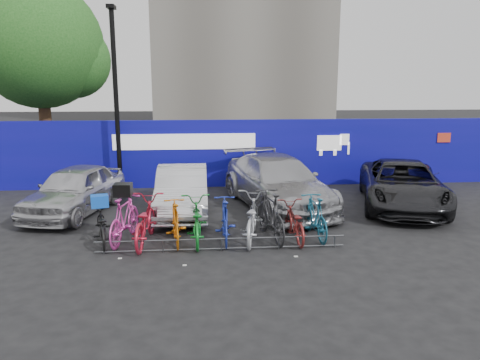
{
  "coord_description": "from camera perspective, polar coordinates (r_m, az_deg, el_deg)",
  "views": [
    {
      "loc": [
        -0.41,
        -10.56,
        3.74
      ],
      "look_at": [
        0.63,
        2.0,
        1.07
      ],
      "focal_mm": 35.0,
      "sensor_mm": 36.0,
      "label": 1
    }
  ],
  "objects": [
    {
      "name": "bike_3",
      "position": [
        11.06,
        -7.86,
        -5.1
      ],
      "size": [
        0.67,
        1.75,
        1.03
      ],
      "primitive_type": "imported",
      "rotation": [
        0.0,
        0.0,
        3.25
      ],
      "color": "orange",
      "rests_on": "ground"
    },
    {
      "name": "tree",
      "position": [
        21.62,
        -22.63,
        14.61
      ],
      "size": [
        5.4,
        5.2,
        7.8
      ],
      "color": "#382314",
      "rests_on": "ground"
    },
    {
      "name": "bike_6",
      "position": [
        11.16,
        1.39,
        -4.63
      ],
      "size": [
        1.1,
        2.2,
        1.1
      ],
      "primitive_type": "imported",
      "rotation": [
        0.0,
        0.0,
        2.96
      ],
      "color": "#ADB0B5",
      "rests_on": "ground"
    },
    {
      "name": "bike_2",
      "position": [
        11.14,
        -11.53,
        -4.92
      ],
      "size": [
        0.9,
        2.14,
        1.1
      ],
      "primitive_type": "imported",
      "rotation": [
        0.0,
        0.0,
        3.06
      ],
      "color": "red",
      "rests_on": "ground"
    },
    {
      "name": "bike_1",
      "position": [
        11.38,
        -13.9,
        -4.62
      ],
      "size": [
        0.9,
        1.92,
        1.11
      ],
      "primitive_type": "imported",
      "rotation": [
        0.0,
        0.0,
        2.93
      ],
      "color": "#E73FB0",
      "rests_on": "ground"
    },
    {
      "name": "bike_0",
      "position": [
        11.4,
        -16.57,
        -5.33
      ],
      "size": [
        1.0,
        1.8,
        0.89
      ],
      "primitive_type": "imported",
      "rotation": [
        0.0,
        0.0,
        3.39
      ],
      "color": "black",
      "rests_on": "ground"
    },
    {
      "name": "lamppost",
      "position": [
        16.21,
        -14.89,
        9.93
      ],
      "size": [
        0.25,
        0.5,
        6.11
      ],
      "color": "black",
      "rests_on": "ground"
    },
    {
      "name": "car_0",
      "position": [
        14.18,
        -19.51,
        -1.13
      ],
      "size": [
        2.6,
        4.35,
        1.39
      ],
      "primitive_type": "imported",
      "rotation": [
        0.0,
        0.0,
        -0.25
      ],
      "color": "#B7B7BC",
      "rests_on": "ground"
    },
    {
      "name": "bike_5",
      "position": [
        11.09,
        -1.84,
        -4.86
      ],
      "size": [
        0.52,
        1.77,
        1.06
      ],
      "primitive_type": "imported",
      "rotation": [
        0.0,
        0.0,
        3.13
      ],
      "color": "#1F31A5",
      "rests_on": "ground"
    },
    {
      "name": "bike_8",
      "position": [
        11.26,
        6.58,
        -5.09
      ],
      "size": [
        0.69,
        1.75,
        0.9
      ],
      "primitive_type": "imported",
      "rotation": [
        0.0,
        0.0,
        3.2
      ],
      "color": "maroon",
      "rests_on": "ground"
    },
    {
      "name": "cargo_crate",
      "position": [
        11.24,
        -16.74,
        -2.48
      ],
      "size": [
        0.45,
        0.38,
        0.28
      ],
      "primitive_type": "cube",
      "rotation": [
        0.0,
        0.0,
        0.25
      ],
      "color": "blue",
      "rests_on": "bike_0"
    },
    {
      "name": "bike_rack",
      "position": [
        10.59,
        -2.28,
        -7.78
      ],
      "size": [
        5.6,
        0.03,
        0.3
      ],
      "color": "#595B60",
      "rests_on": "ground"
    },
    {
      "name": "bike_4",
      "position": [
        11.09,
        -5.38,
        -4.98
      ],
      "size": [
        0.73,
        1.98,
        1.03
      ],
      "primitive_type": "imported",
      "rotation": [
        0.0,
        0.0,
        3.17
      ],
      "color": "#117724",
      "rests_on": "ground"
    },
    {
      "name": "cargo_topcase",
      "position": [
        11.21,
        -14.08,
        -1.17
      ],
      "size": [
        0.42,
        0.38,
        0.3
      ],
      "primitive_type": "cube",
      "rotation": [
        0.0,
        0.0,
        -0.04
      ],
      "color": "black",
      "rests_on": "bike_1"
    },
    {
      "name": "ground",
      "position": [
        11.21,
        -2.41,
        -7.52
      ],
      "size": [
        100.0,
        100.0,
        0.0
      ],
      "primitive_type": "plane",
      "color": "black",
      "rests_on": "ground"
    },
    {
      "name": "bike_7",
      "position": [
        11.23,
        3.8,
        -4.29
      ],
      "size": [
        0.88,
        2.06,
        1.2
      ],
      "primitive_type": "imported",
      "rotation": [
        0.0,
        0.0,
        3.3
      ],
      "color": "#28282B",
      "rests_on": "ground"
    },
    {
      "name": "car_3",
      "position": [
        14.88,
        19.19,
        -0.53
      ],
      "size": [
        3.58,
        5.4,
        1.38
      ],
      "primitive_type": "imported",
      "rotation": [
        0.0,
        0.0,
        -0.28
      ],
      "color": "black",
      "rests_on": "ground"
    },
    {
      "name": "car_2",
      "position": [
        14.08,
        4.59,
        -0.27
      ],
      "size": [
        3.36,
        5.61,
        1.52
      ],
      "primitive_type": "imported",
      "rotation": [
        0.0,
        0.0,
        0.25
      ],
      "color": "#A8A8AD",
      "rests_on": "ground"
    },
    {
      "name": "car_1",
      "position": [
        13.47,
        -7.06,
        -1.3
      ],
      "size": [
        1.44,
        4.06,
        1.33
      ],
      "primitive_type": "imported",
      "rotation": [
        0.0,
        0.0,
        0.01
      ],
      "color": "silver",
      "rests_on": "ground"
    },
    {
      "name": "bike_9",
      "position": [
        11.47,
        9.14,
        -4.43
      ],
      "size": [
        0.64,
        1.79,
        1.06
      ],
      "primitive_type": "imported",
      "rotation": [
        0.0,
        0.0,
        3.22
      ],
      "color": "#175874",
      "rests_on": "ground"
    },
    {
      "name": "hoarding",
      "position": [
        16.76,
        -3.27,
        3.25
      ],
      "size": [
        22.0,
        0.18,
        2.4
      ],
      "color": "#0A0D8F",
      "rests_on": "ground"
    }
  ]
}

